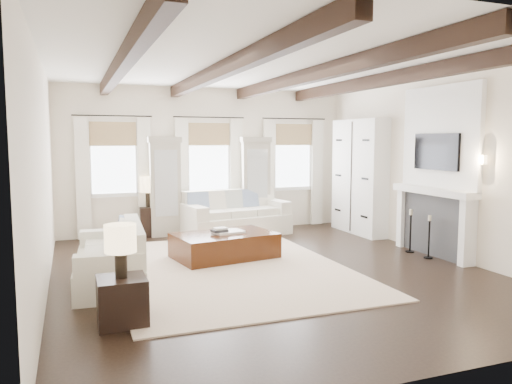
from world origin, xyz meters
name	(u,v)px	position (x,y,z in m)	size (l,w,h in m)	color
ground	(271,271)	(0.00, 0.00, 0.00)	(7.50, 7.50, 0.00)	black
room_shell	(292,149)	(0.75, 0.90, 1.89)	(6.54, 7.54, 3.22)	white
area_rug	(228,268)	(-0.58, 0.41, 0.01)	(3.57, 4.91, 0.02)	beige
sofa_back	(235,217)	(0.42, 3.12, 0.39)	(2.38, 1.35, 0.96)	silver
sofa_left	(114,259)	(-2.36, 0.18, 0.35)	(1.04, 2.07, 0.86)	silver
ottoman	(224,246)	(-0.44, 1.08, 0.22)	(1.69, 1.05, 0.44)	black
tray	(228,232)	(-0.36, 1.09, 0.46)	(0.50, 0.38, 0.04)	white
book_lower	(219,231)	(-0.54, 1.03, 0.50)	(0.26, 0.20, 0.04)	#262628
book_upper	(220,228)	(-0.52, 1.05, 0.54)	(0.22, 0.17, 0.03)	beige
side_table_front	(122,301)	(-2.42, -1.51, 0.27)	(0.53, 0.53, 0.53)	black
lamp_front	(120,242)	(-2.42, -1.51, 0.94)	(0.35, 0.35, 0.60)	black
side_table_back	(149,221)	(-1.35, 3.60, 0.32)	(0.42, 0.42, 0.63)	black
lamp_back	(149,186)	(-1.35, 3.60, 1.08)	(0.38, 0.38, 0.65)	black
candlestick_near	(429,240)	(2.90, -0.16, 0.31)	(0.15, 0.15, 0.76)	black
candlestick_far	(410,234)	(2.90, 0.35, 0.33)	(0.16, 0.16, 0.79)	black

